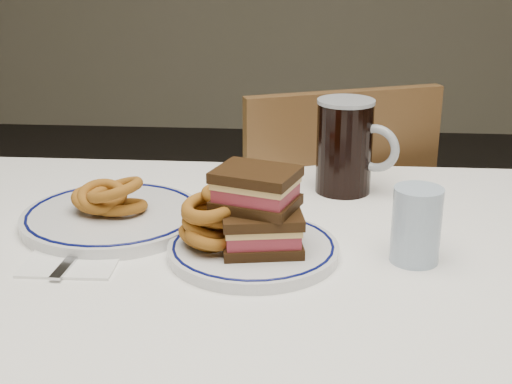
# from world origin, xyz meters

# --- Properties ---
(dining_table) EXTENTS (1.27, 0.87, 0.75)m
(dining_table) POSITION_xyz_m (0.00, 0.00, 0.64)
(dining_table) COLOR white
(dining_table) RESTS_ON floor
(chair_far) EXTENTS (0.53, 0.53, 0.89)m
(chair_far) POSITION_xyz_m (0.11, 0.57, 0.48)
(chair_far) COLOR #4C3518
(chair_far) RESTS_ON floor
(main_plate) EXTENTS (0.24, 0.24, 0.02)m
(main_plate) POSITION_xyz_m (0.00, 0.00, 0.76)
(main_plate) COLOR silver
(main_plate) RESTS_ON dining_table
(reuben_sandwich) EXTENTS (0.13, 0.12, 0.11)m
(reuben_sandwich) POSITION_xyz_m (0.01, -0.01, 0.82)
(reuben_sandwich) COLOR black
(reuben_sandwich) RESTS_ON main_plate
(onion_rings_main) EXTENTS (0.11, 0.11, 0.09)m
(onion_rings_main) POSITION_xyz_m (-0.05, -0.00, 0.80)
(onion_rings_main) COLOR brown
(onion_rings_main) RESTS_ON main_plate
(ketchup_ramekin) EXTENTS (0.06, 0.06, 0.04)m
(ketchup_ramekin) POSITION_xyz_m (-0.06, 0.10, 0.79)
(ketchup_ramekin) COLOR white
(ketchup_ramekin) RESTS_ON main_plate
(beer_mug) EXTENTS (0.14, 0.10, 0.16)m
(beer_mug) POSITION_xyz_m (0.14, 0.28, 0.83)
(beer_mug) COLOR black
(beer_mug) RESTS_ON dining_table
(water_glass) EXTENTS (0.07, 0.07, 0.11)m
(water_glass) POSITION_xyz_m (0.23, 0.00, 0.80)
(water_glass) COLOR #9FB5CD
(water_glass) RESTS_ON dining_table
(far_plate) EXTENTS (0.28, 0.28, 0.02)m
(far_plate) POSITION_xyz_m (-0.22, 0.10, 0.76)
(far_plate) COLOR silver
(far_plate) RESTS_ON dining_table
(onion_rings_far) EXTENTS (0.12, 0.10, 0.07)m
(onion_rings_far) POSITION_xyz_m (-0.23, 0.10, 0.79)
(onion_rings_far) COLOR brown
(onion_rings_far) RESTS_ON far_plate
(napkin_fork) EXTENTS (0.13, 0.17, 0.01)m
(napkin_fork) POSITION_xyz_m (-0.24, -0.03, 0.75)
(napkin_fork) COLOR white
(napkin_fork) RESTS_ON dining_table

